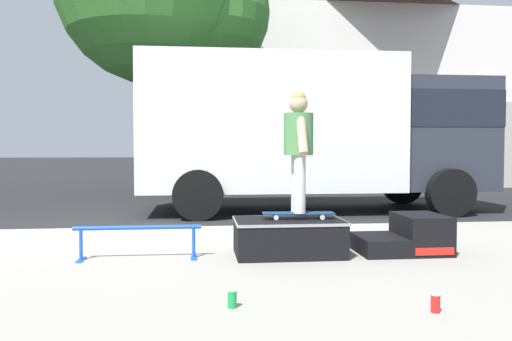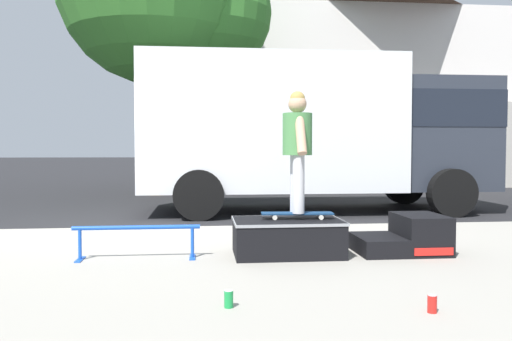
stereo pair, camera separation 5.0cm
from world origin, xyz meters
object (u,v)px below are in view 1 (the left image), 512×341
Objects in this scene: kicker_ramp at (408,237)px; soda_can_b at (232,299)px; soda_can at (435,303)px; grind_rail at (138,234)px; skate_box at (289,236)px; box_truck at (315,127)px; skater_kid at (298,141)px; skateboard at (298,214)px.

soda_can_b is (-2.07, -1.82, -0.11)m from kicker_ramp.
kicker_ramp is 2.18m from soda_can.
soda_can_b is at bearing -63.88° from grind_rail.
box_truck is (1.38, 4.92, 1.37)m from skate_box.
box_truck is (1.27, 4.87, 0.35)m from skater_kid.
soda_can is at bearing -74.87° from skater_kid.
skater_kid reaches higher than kicker_ramp.
soda_can_b is at bearing -107.39° from box_truck.
grind_rail is 10.42× the size of soda_can_b.
box_truck reaches higher than skate_box.
skate_box is at bearing -156.72° from skateboard.
box_truck is at bearing 58.98° from grind_rail.
grind_rail is (-2.94, -0.04, 0.08)m from kicker_ramp.
skateboard is at bearing -45.00° from skater_kid.
soda_can is at bearing -41.74° from grind_rail.
grind_rail reaches higher than soda_can.
grind_rail is 5.93m from box_truck.
kicker_ramp is 7.63× the size of soda_can.
skateboard is at bearing 65.78° from soda_can_b.
soda_can_b is 7.22m from box_truck.
skateboard is at bearing 105.13° from soda_can.
skate_box is at bearing -105.72° from box_truck.
skateboard is (1.71, 0.09, 0.18)m from grind_rail.
box_truck reaches higher than grind_rail.
kicker_ramp is 2.94m from grind_rail.
skateboard is 5.16m from box_truck.
soda_can is at bearing -107.43° from kicker_ramp.
skateboard is (-1.23, 0.05, 0.27)m from kicker_ramp.
grind_rail is 1.00× the size of skater_kid.
soda_can is at bearing -10.51° from soda_can_b.
skate_box is 9.27× the size of soda_can.
skateboard is 2.08m from soda_can_b.
skate_box is at bearing -156.72° from skater_kid.
box_truck is at bearing 75.37° from skateboard.
skateboard is at bearing 2.96° from grind_rail.
kicker_ramp reaches higher than soda_can_b.
grind_rail is at bearing 116.12° from soda_can_b.
grind_rail is at bearing -121.02° from box_truck.
kicker_ramp is 2.75m from soda_can_b.
box_truck reaches higher than soda_can_b.
skateboard reaches higher than skate_box.
box_truck is (2.11, 6.73, 1.52)m from soda_can_b.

